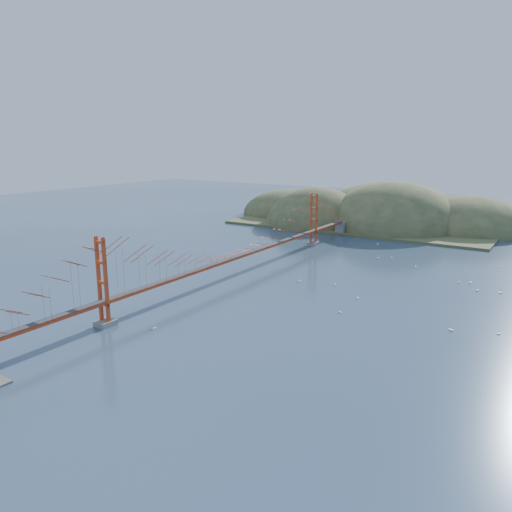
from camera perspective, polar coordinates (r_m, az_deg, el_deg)
The scene contains 19 objects.
ground at distance 88.99m, azimuth -2.07°, elevation -2.08°, with size 320.00×320.00×0.00m, color #304661.
bridge at distance 87.55m, azimuth -2.04°, elevation 2.38°, with size 2.20×94.40×12.00m.
far_headlands at distance 148.52m, azimuth 13.92°, elevation 3.73°, with size 84.00×58.00×25.00m.
sailboat_1 at distance 77.15m, azimuth 11.51°, elevation -4.65°, with size 0.46×0.51×0.57m.
sailboat_16 at distance 98.45m, azimuth 17.81°, elevation -1.14°, with size 0.57×0.57×0.59m.
sailboat_17 at distance 104.77m, azimuth 26.20°, elevation -1.03°, with size 0.52×0.45×0.59m.
sailboat_10 at distance 65.23m, azimuth -11.55°, elevation -8.00°, with size 0.44×0.54×0.63m.
sailboat_3 at distance 103.85m, azimuth 13.82°, elevation -0.15°, with size 0.56×0.54×0.63m.
sailboat_0 at distance 84.76m, azimuth 4.95°, elevation -2.80°, with size 0.43×0.53×0.62m.
sailboat_2 at distance 67.91m, azimuth 21.39°, elevation -7.80°, with size 0.66×0.66×0.74m.
sailboat_14 at distance 83.45m, azimuth 9.07°, elevation -3.18°, with size 0.41×0.50×0.59m.
sailboat_15 at distance 90.93m, azimuth 23.31°, elevation -2.74°, with size 0.55×0.64×0.74m.
sailboat_7 at distance 104.79m, azimuth 15.26°, elevation -0.12°, with size 0.49×0.39×0.57m.
sailboat_13 at distance 69.08m, azimuth 26.01°, elevation -7.91°, with size 0.52×0.52×0.55m.
sailboat_4 at distance 86.74m, azimuth 24.01°, elevation -3.54°, with size 0.71×0.71×0.74m.
sailboat_11 at distance 86.99m, azimuth 26.16°, elevation -3.71°, with size 0.68×0.68×0.73m.
sailboat_8 at distance 90.33m, azimuth 22.18°, elevation -2.74°, with size 0.61×0.61×0.64m.
sailboat_6 at distance 70.52m, azimuth 9.60°, elevation -6.27°, with size 0.61×0.61×0.65m.
sailboat_12 at distance 117.42m, azimuth 13.74°, elevation 1.38°, with size 0.56×0.48×0.65m.
Camera 1 is at (49.03, -70.47, 23.43)m, focal length 35.00 mm.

